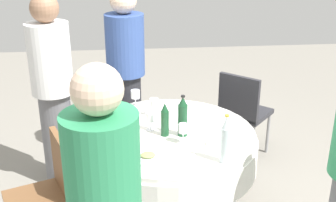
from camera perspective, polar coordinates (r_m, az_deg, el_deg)
name	(u,v)px	position (r m, az deg, el deg)	size (l,w,h in m)	color
dining_table	(168,151)	(3.21, 0.00, -6.53)	(1.30, 1.30, 0.74)	white
bottle_brown_inner	(107,104)	(3.35, -8.05, -0.45)	(0.07, 0.07, 0.24)	#593314
bottle_clear_west	(226,140)	(2.71, 7.58, -5.15)	(0.06, 0.06, 0.33)	silver
bottle_dark_green_far	(165,120)	(3.04, -0.41, -2.49)	(0.06, 0.06, 0.26)	#194728
bottle_dark_green_outer	(183,117)	(3.03, 1.94, -2.10)	(0.07, 0.07, 0.30)	#194728
bottle_amber_near	(107,114)	(3.14, -8.02, -1.68)	(0.07, 0.07, 0.28)	#8C5619
bottle_amber_right	(128,128)	(2.94, -5.34, -3.61)	(0.06, 0.06, 0.24)	#8C5619
wine_glass_outer	(150,118)	(3.13, -2.34, -2.24)	(0.06, 0.06, 0.14)	white
wine_glass_near	(135,95)	(3.55, -4.32, 0.84)	(0.07, 0.07, 0.14)	white
wine_glass_right	(119,110)	(3.27, -6.45, -1.12)	(0.08, 0.08, 0.15)	white
wine_glass_front	(183,129)	(2.94, 2.01, -3.73)	(0.06, 0.06, 0.14)	white
wine_glass_east	(154,104)	(3.36, -1.83, -0.38)	(0.07, 0.07, 0.14)	white
plate_east	(148,157)	(2.80, -2.64, -7.35)	(0.21, 0.21, 0.04)	white
plate_north	(193,122)	(3.27, 3.24, -2.81)	(0.23, 0.23, 0.02)	white
plate_south	(222,144)	(2.98, 7.12, -5.60)	(0.22, 0.22, 0.02)	white
knife_west	(156,107)	(3.55, -1.61, -0.85)	(0.18, 0.02, 0.01)	silver
folded_napkin	(101,139)	(3.05, -8.82, -4.99)	(0.14, 0.14, 0.02)	white
person_west	(53,90)	(3.68, -14.87, 1.39)	(0.34, 0.34, 1.65)	slate
person_far	(126,76)	(3.90, -5.53, 3.27)	(0.34, 0.34, 1.66)	#26262B
chair_right	(243,109)	(4.15, 9.80, -1.00)	(0.57, 0.57, 0.87)	#2D2D33
chair_front	(49,189)	(3.00, -15.39, -11.15)	(0.52, 0.52, 0.87)	brown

